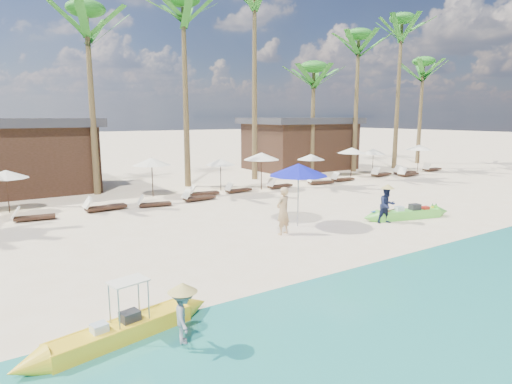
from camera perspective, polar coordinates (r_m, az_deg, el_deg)
ground at (r=14.76m, az=5.77°, el=-7.34°), size 240.00×240.00×0.00m
wet_sand_strip at (r=11.54m, az=21.89°, el=-13.09°), size 240.00×4.50×0.01m
green_canoe at (r=19.79m, az=19.50°, el=-2.76°), size 4.79×1.54×0.62m
yellow_canoe at (r=9.32m, az=-17.42°, el=-17.23°), size 4.58×1.19×1.20m
tourist at (r=16.08m, az=3.62°, el=-2.51°), size 0.75×0.59×1.81m
vendor_green at (r=18.57m, az=17.05°, el=-1.69°), size 0.87×0.75×1.53m
vendor_yellow at (r=8.45m, az=-9.67°, el=-15.95°), size 0.60×0.78×1.07m
blue_umbrella at (r=17.07m, az=5.68°, el=2.98°), size 2.38×2.38×2.56m
resort_parasol_4 at (r=22.62m, az=-30.39°, el=2.06°), size 1.93×1.93×1.99m
lounger_4_left at (r=20.62m, az=-27.75°, el=-2.90°), size 1.74×0.75×0.57m
lounger_4_right at (r=21.38m, az=-19.74°, el=-1.82°), size 1.98×0.73×0.66m
resort_parasol_5 at (r=24.16m, az=-13.75°, el=3.97°), size 2.11×2.11×2.18m
lounger_5_left at (r=21.66m, az=-13.63°, el=-1.46°), size 1.68×0.78×0.55m
resort_parasol_6 at (r=25.55m, az=-4.76°, el=4.02°), size 1.86×1.86×1.92m
lounger_6_left at (r=22.75m, az=-7.85°, el=-0.67°), size 1.83×0.67×0.61m
lounger_6_right at (r=24.19m, az=-7.16°, el=-0.05°), size 1.75×0.74×0.58m
resort_parasol_7 at (r=25.83m, az=0.72°, el=4.80°), size 2.19×2.19×2.26m
lounger_7_left at (r=24.99m, az=-2.54°, el=0.34°), size 1.69×0.63×0.56m
lounger_7_right at (r=26.49m, az=3.03°, el=0.90°), size 1.78×0.70×0.59m
resort_parasol_8 at (r=28.84m, az=7.34°, el=4.66°), size 1.86×1.86×1.92m
lounger_8_left at (r=28.28m, az=8.42°, el=1.39°), size 1.82×0.94×0.59m
resort_parasol_9 at (r=32.15m, az=12.67°, el=5.43°), size 2.10×2.10×2.16m
lounger_9_left at (r=29.90m, az=11.35°, el=1.77°), size 1.76×0.61×0.59m
lounger_9_right at (r=33.05m, az=16.26°, el=2.37°), size 1.93×0.79×0.64m
resort_parasol_10 at (r=33.89m, az=15.38°, el=5.23°), size 1.90×1.90×1.96m
lounger_10_left at (r=33.68m, az=19.53°, el=2.33°), size 1.95×0.74×0.65m
lounger_10_right at (r=34.63m, az=19.11°, el=2.56°), size 1.97×0.72×0.66m
resort_parasol_11 at (r=36.92m, az=20.90°, el=5.60°), size 2.11×2.11×2.17m
lounger_11_left at (r=37.56m, az=22.32°, el=2.90°), size 1.93×0.65×0.65m
palm_3 at (r=26.16m, az=-21.55°, el=18.57°), size 2.08×2.08×10.52m
palm_4 at (r=27.75m, az=-9.62°, el=20.40°), size 2.08×2.08×11.70m
palm_5 at (r=30.81m, az=-0.20°, el=22.07°), size 2.08×2.08×13.60m
palm_6 at (r=33.57m, az=7.69°, el=14.49°), size 2.08×2.08×8.51m
palm_7 at (r=35.70m, az=13.46°, el=17.17°), size 2.08×2.08×11.08m
palm_8 at (r=38.97m, az=18.74°, el=18.06°), size 2.08×2.08×12.70m
palm_9 at (r=43.67m, az=21.35°, el=14.18°), size 2.08×2.08×9.82m
pavilion_east at (r=36.57m, az=5.85°, el=6.54°), size 8.80×6.60×4.30m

